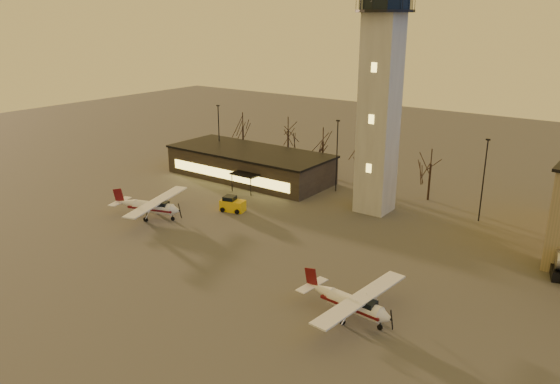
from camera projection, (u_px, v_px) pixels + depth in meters
name	position (u px, v px, depth m)	size (l,w,h in m)	color
ground	(213.00, 306.00, 46.59)	(220.00, 220.00, 0.00)	#403E3B
control_tower	(381.00, 81.00, 64.55)	(6.80, 6.80, 32.60)	#999691
terminal	(250.00, 164.00, 82.82)	(25.40, 12.20, 4.30)	black
light_poles	(383.00, 168.00, 68.41)	(58.50, 12.25, 10.14)	black
tree_row	(322.00, 138.00, 82.49)	(37.20, 9.20, 8.80)	black
cessna_front	(356.00, 308.00, 44.21)	(9.16, 11.56, 3.18)	silver
cessna_rear	(155.00, 209.00, 66.42)	(9.85, 12.14, 3.38)	silver
service_cart	(232.00, 205.00, 69.11)	(3.35, 2.54, 1.93)	#E9B40D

